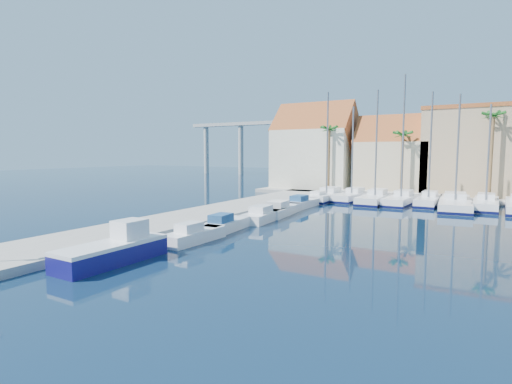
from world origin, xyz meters
TOP-DOWN VIEW (x-y plane):
  - ground at (0.00, 0.00)m, footprint 260.00×260.00m
  - quay_west at (-9.00, 13.50)m, footprint 6.00×77.00m
  - shore_north at (10.00, 48.00)m, footprint 54.00×16.00m
  - fishing_boat at (-3.87, 2.02)m, footprint 2.19×6.34m
  - motorboat_west_0 at (-3.29, 8.09)m, footprint 1.76×5.08m
  - motorboat_west_1 at (-3.69, 12.27)m, footprint 2.19×5.59m
  - motorboat_west_2 at (-3.41, 18.05)m, footprint 2.40×6.30m
  - motorboat_west_3 at (-3.73, 21.95)m, footprint 2.93×7.19m
  - motorboat_west_4 at (-3.97, 27.62)m, footprint 1.99×6.13m
  - motorboat_west_5 at (-3.92, 33.18)m, footprint 2.22×5.82m
  - motorboat_west_6 at (-3.95, 37.54)m, footprint 2.44×6.31m
  - sailboat_0 at (-3.77, 35.74)m, footprint 2.84×10.35m
  - sailboat_1 at (-0.86, 36.79)m, footprint 3.02×8.94m
  - sailboat_2 at (2.20, 35.97)m, footprint 2.66×9.98m
  - sailboat_3 at (5.18, 36.09)m, footprint 3.04×9.56m
  - sailboat_4 at (8.03, 36.65)m, footprint 2.32×8.20m
  - sailboat_5 at (10.79, 35.63)m, footprint 3.96×12.15m
  - sailboat_6 at (13.71, 36.57)m, footprint 2.59×9.17m
  - building_0 at (-10.00, 47.00)m, footprint 12.30×9.00m
  - building_1 at (2.00, 47.00)m, footprint 10.30×8.00m
  - building_2 at (13.00, 48.00)m, footprint 14.20×10.20m
  - palm_0 at (-6.00, 42.00)m, footprint 2.60×2.60m
  - palm_1 at (4.00, 42.00)m, footprint 2.60×2.60m
  - palm_2 at (14.00, 42.00)m, footprint 2.60×2.60m
  - viaduct at (-39.07, 82.00)m, footprint 48.00×2.20m

SIDE VIEW (x-z plane):
  - ground at x=0.00m, z-range 0.00..0.00m
  - quay_west at x=-9.00m, z-range 0.00..0.50m
  - shore_north at x=10.00m, z-range 0.00..0.50m
  - motorboat_west_1 at x=-3.69m, z-range -0.19..1.21m
  - motorboat_west_2 at x=-3.41m, z-range -0.19..1.21m
  - motorboat_west_4 at x=-3.97m, z-range -0.19..1.21m
  - motorboat_west_0 at x=-3.29m, z-range -0.19..1.21m
  - motorboat_west_3 at x=-3.73m, z-range -0.19..1.21m
  - motorboat_west_5 at x=-3.92m, z-range -0.19..1.21m
  - motorboat_west_6 at x=-3.95m, z-range -0.19..1.21m
  - sailboat_5 at x=10.79m, z-range -5.53..6.65m
  - sailboat_6 at x=13.71m, z-range -4.95..6.11m
  - sailboat_0 at x=-3.77m, z-range -6.14..7.33m
  - sailboat_1 at x=-0.86m, z-range -5.23..6.42m
  - sailboat_2 at x=2.20m, z-range -6.07..7.26m
  - sailboat_4 at x=8.03m, z-range -5.76..7.02m
  - sailboat_3 at x=5.18m, z-range -6.80..8.06m
  - fishing_boat at x=-3.87m, z-range -0.37..1.84m
  - building_1 at x=2.00m, z-range -0.20..10.80m
  - building_2 at x=13.00m, z-range 0.51..12.01m
  - building_0 at x=-10.00m, z-range -0.23..13.27m
  - palm_1 at x=4.00m, z-range 3.56..12.71m
  - palm_0 at x=-6.00m, z-range 4.00..14.15m
  - palm_2 at x=14.00m, z-range 4.44..15.59m
  - viaduct at x=-39.07m, z-range 3.02..17.47m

